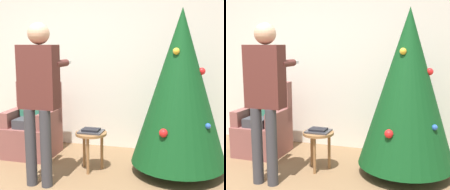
% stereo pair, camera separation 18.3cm
% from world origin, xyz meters
% --- Properties ---
extents(wall_back, '(8.00, 0.06, 2.70)m').
position_xyz_m(wall_back, '(0.00, 2.23, 1.35)').
color(wall_back, silver).
rests_on(wall_back, ground_plane).
extents(christmas_tree, '(1.12, 1.12, 1.95)m').
position_xyz_m(christmas_tree, '(1.36, 1.47, 1.04)').
color(christmas_tree, brown).
rests_on(christmas_tree, ground_plane).
extents(armchair, '(0.65, 0.61, 1.01)m').
position_xyz_m(armchair, '(-0.64, 1.62, 0.35)').
color(armchair, brown).
rests_on(armchair, ground_plane).
extents(person_seated, '(0.36, 0.46, 1.25)m').
position_xyz_m(person_seated, '(-0.64, 1.59, 0.68)').
color(person_seated, '#38383D').
rests_on(person_seated, ground_plane).
extents(person_standing, '(0.43, 0.57, 1.76)m').
position_xyz_m(person_standing, '(-0.09, 0.77, 1.06)').
color(person_standing, '#38383D').
rests_on(person_standing, ground_plane).
extents(side_stool, '(0.38, 0.38, 0.48)m').
position_xyz_m(side_stool, '(0.33, 1.27, 0.40)').
color(side_stool, olive).
rests_on(side_stool, ground_plane).
extents(laptop, '(0.29, 0.23, 0.02)m').
position_xyz_m(laptop, '(0.33, 1.27, 0.49)').
color(laptop, '#38383D').
rests_on(laptop, side_stool).
extents(book, '(0.20, 0.15, 0.02)m').
position_xyz_m(book, '(0.33, 1.27, 0.51)').
color(book, black).
rests_on(book, laptop).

